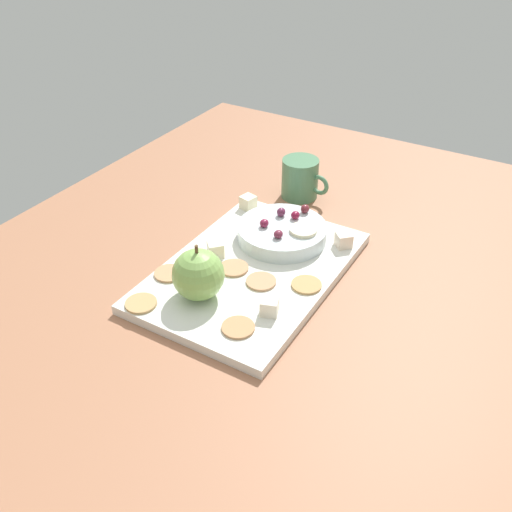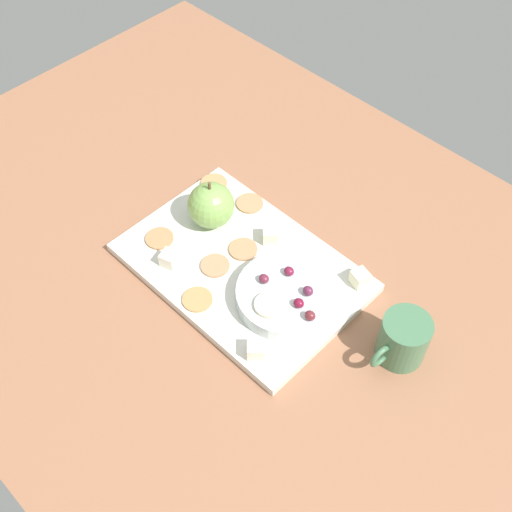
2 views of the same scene
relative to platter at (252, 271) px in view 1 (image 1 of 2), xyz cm
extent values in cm
cube|color=#9C6648|center=(1.94, -0.92, -2.57)|extent=(130.01, 92.63, 3.55)
cube|color=silver|center=(0.00, 0.00, 0.00)|extent=(37.29, 25.22, 1.59)
cylinder|color=silver|center=(-9.57, 0.19, 2.09)|extent=(15.15, 15.15, 2.58)
sphere|color=#82B255|center=(10.09, -2.97, 4.65)|extent=(7.71, 7.71, 7.71)
cylinder|color=brown|center=(10.09, -2.97, 9.10)|extent=(0.50, 0.50, 1.20)
cube|color=#F1EAC5|center=(0.24, -6.74, 2.01)|extent=(3.44, 3.44, 2.44)
cube|color=#F8EABD|center=(-15.52, -10.13, 2.01)|extent=(2.95, 2.95, 2.44)
cube|color=#F9E1C5|center=(-12.84, 10.05, 2.01)|extent=(3.45, 3.45, 2.44)
cube|color=#F1E6CB|center=(8.32, 7.90, 2.01)|extent=(3.09, 3.09, 2.44)
cylinder|color=tan|center=(16.16, -9.09, 1.00)|extent=(4.63, 4.63, 0.40)
cylinder|color=tan|center=(13.35, 5.79, 1.00)|extent=(4.63, 4.63, 0.40)
cylinder|color=tan|center=(2.76, 3.29, 1.00)|extent=(4.63, 4.63, 0.40)
cylinder|color=tan|center=(-0.02, 9.62, 1.00)|extent=(4.63, 4.63, 0.40)
cylinder|color=tan|center=(8.29, -10.09, 1.00)|extent=(4.63, 4.63, 0.40)
cylinder|color=tan|center=(1.86, -2.17, 1.00)|extent=(4.63, 4.63, 0.40)
ellipsoid|color=maroon|center=(-7.81, -2.29, 4.06)|extent=(1.64, 1.47, 1.35)
ellipsoid|color=maroon|center=(-12.75, 0.99, 4.06)|extent=(1.64, 1.47, 1.36)
ellipsoid|color=#632643|center=(-12.31, -1.53, 4.15)|extent=(1.64, 1.47, 1.53)
ellipsoid|color=maroon|center=(-6.06, 1.35, 4.04)|extent=(1.64, 1.47, 1.32)
ellipsoid|color=maroon|center=(-15.39, 1.50, 4.14)|extent=(1.64, 1.47, 1.52)
cylinder|color=beige|center=(-9.76, 4.03, 3.68)|extent=(4.53, 4.53, 0.60)
cylinder|color=#487852|center=(-27.01, -5.36, 3.09)|extent=(7.07, 7.07, 7.76)
torus|color=#487852|center=(-26.42, -0.66, 3.09)|extent=(1.29, 4.07, 4.00)
camera|label=1|loc=(62.41, 37.68, 53.96)|focal=39.96mm
camera|label=2|loc=(-45.00, 42.86, 81.59)|focal=45.13mm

